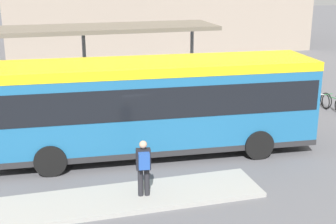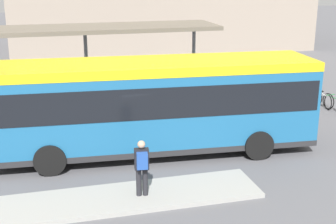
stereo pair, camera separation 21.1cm
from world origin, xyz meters
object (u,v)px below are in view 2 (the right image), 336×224
(pedestrian_waiting, at_px, (142,165))
(potted_planter_near_shelter, at_px, (125,107))
(city_bus, at_px, (153,101))
(bicycle_white, at_px, (323,99))
(bicycle_green, at_px, (336,104))

(pedestrian_waiting, distance_m, potted_planter_near_shelter, 6.86)
(city_bus, bearing_deg, pedestrian_waiting, -104.03)
(city_bus, distance_m, pedestrian_waiting, 3.58)
(pedestrian_waiting, relative_size, bicycle_white, 0.97)
(bicycle_white, bearing_deg, pedestrian_waiting, -48.43)
(city_bus, relative_size, pedestrian_waiting, 6.91)
(bicycle_white, distance_m, potted_planter_near_shelter, 9.45)
(potted_planter_near_shelter, bearing_deg, bicycle_white, 0.61)
(bicycle_white, height_order, potted_planter_near_shelter, potted_planter_near_shelter)
(bicycle_white, xyz_separation_m, potted_planter_near_shelter, (-9.44, -0.10, 0.35))
(pedestrian_waiting, height_order, bicycle_green, pedestrian_waiting)
(city_bus, relative_size, bicycle_green, 6.43)
(bicycle_green, xyz_separation_m, bicycle_white, (-0.10, 0.88, -0.01))
(bicycle_green, distance_m, potted_planter_near_shelter, 9.58)
(pedestrian_waiting, distance_m, bicycle_green, 11.90)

